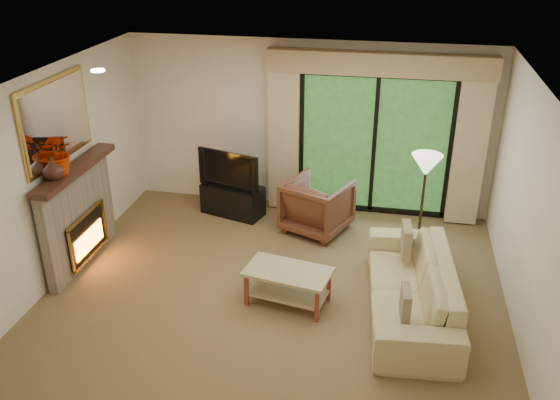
% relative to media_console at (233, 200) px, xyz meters
% --- Properties ---
extents(floor, '(5.50, 5.50, 0.00)m').
position_rel_media_console_xyz_m(floor, '(1.07, -1.95, -0.23)').
color(floor, brown).
rests_on(floor, ground).
extents(ceiling, '(5.50, 5.50, 0.00)m').
position_rel_media_console_xyz_m(ceiling, '(1.07, -1.95, 2.37)').
color(ceiling, white).
rests_on(ceiling, ground).
extents(wall_back, '(5.00, 0.00, 5.00)m').
position_rel_media_console_xyz_m(wall_back, '(1.07, 0.55, 1.07)').
color(wall_back, beige).
rests_on(wall_back, ground).
extents(wall_front, '(5.00, 0.00, 5.00)m').
position_rel_media_console_xyz_m(wall_front, '(1.07, -4.45, 1.07)').
color(wall_front, beige).
rests_on(wall_front, ground).
extents(wall_left, '(0.00, 5.00, 5.00)m').
position_rel_media_console_xyz_m(wall_left, '(-1.68, -1.95, 1.07)').
color(wall_left, beige).
rests_on(wall_left, ground).
extents(wall_right, '(0.00, 5.00, 5.00)m').
position_rel_media_console_xyz_m(wall_right, '(3.82, -1.95, 1.07)').
color(wall_right, beige).
rests_on(wall_right, ground).
extents(fireplace, '(0.24, 1.70, 1.37)m').
position_rel_media_console_xyz_m(fireplace, '(-1.56, -1.75, 0.45)').
color(fireplace, gray).
rests_on(fireplace, floor).
extents(mirror, '(0.07, 1.45, 1.02)m').
position_rel_media_console_xyz_m(mirror, '(-1.65, -1.75, 1.72)').
color(mirror, gold).
rests_on(mirror, wall_left).
extents(sliding_door, '(2.26, 0.10, 2.16)m').
position_rel_media_console_xyz_m(sliding_door, '(2.07, 0.50, 0.87)').
color(sliding_door, black).
rests_on(sliding_door, floor).
extents(curtain_left, '(0.45, 0.18, 2.35)m').
position_rel_media_console_xyz_m(curtain_left, '(0.72, 0.39, 0.97)').
color(curtain_left, tan).
rests_on(curtain_left, floor).
extents(curtain_right, '(0.45, 0.18, 2.35)m').
position_rel_media_console_xyz_m(curtain_right, '(3.42, 0.39, 0.97)').
color(curtain_right, tan).
rests_on(curtain_right, floor).
extents(cornice, '(3.20, 0.24, 0.32)m').
position_rel_media_console_xyz_m(cornice, '(2.07, 0.41, 2.09)').
color(cornice, tan).
rests_on(cornice, wall_back).
extents(media_console, '(1.02, 0.67, 0.47)m').
position_rel_media_console_xyz_m(media_console, '(0.00, 0.00, 0.00)').
color(media_console, black).
rests_on(media_console, floor).
extents(tv, '(1.01, 0.41, 0.58)m').
position_rel_media_console_xyz_m(tv, '(0.00, 0.00, 0.53)').
color(tv, black).
rests_on(tv, media_console).
extents(armchair, '(1.10, 1.12, 0.78)m').
position_rel_media_console_xyz_m(armchair, '(1.34, -0.28, 0.16)').
color(armchair, '#562F1F').
rests_on(armchair, floor).
extents(sofa, '(1.10, 2.39, 0.68)m').
position_rel_media_console_xyz_m(sofa, '(2.67, -2.04, 0.11)').
color(sofa, tan).
rests_on(sofa, floor).
extents(pillow_near, '(0.12, 0.34, 0.34)m').
position_rel_media_console_xyz_m(pillow_near, '(2.60, -2.71, 0.33)').
color(pillow_near, brown).
rests_on(pillow_near, sofa).
extents(pillow_far, '(0.14, 0.40, 0.39)m').
position_rel_media_console_xyz_m(pillow_far, '(2.60, -1.37, 0.34)').
color(pillow_far, brown).
rests_on(pillow_far, sofa).
extents(coffee_table, '(1.07, 0.71, 0.44)m').
position_rel_media_console_xyz_m(coffee_table, '(1.26, -2.15, -0.01)').
color(coffee_table, tan).
rests_on(coffee_table, floor).
extents(floor_lamp, '(0.40, 0.40, 1.46)m').
position_rel_media_console_xyz_m(floor_lamp, '(2.77, -0.73, 0.50)').
color(floor_lamp, beige).
rests_on(floor_lamp, floor).
extents(vase, '(0.27, 0.27, 0.27)m').
position_rel_media_console_xyz_m(vase, '(-1.54, -2.15, 1.27)').
color(vase, '#3B2017').
rests_on(vase, fireplace).
extents(branches, '(0.57, 0.52, 0.53)m').
position_rel_media_console_xyz_m(branches, '(-1.54, -1.99, 1.40)').
color(branches, '#B72703').
rests_on(branches, fireplace).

